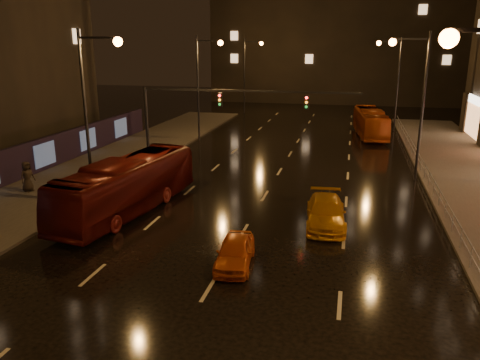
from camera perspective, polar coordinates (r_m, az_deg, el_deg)
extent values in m
plane|color=black|center=(33.22, 4.31, 0.16)|extent=(140.00, 140.00, 0.00)
cube|color=#38332D|center=(33.59, -20.56, -0.54)|extent=(7.00, 70.00, 0.15)
cylinder|color=black|center=(35.27, -11.25, 6.01)|extent=(0.22, 0.22, 6.20)
cube|color=black|center=(32.45, 0.99, 10.80)|extent=(15.20, 0.14, 0.14)
cube|color=black|center=(33.01, -2.46, 9.74)|extent=(0.32, 0.18, 0.95)
cube|color=black|center=(31.90, 8.11, 9.38)|extent=(0.32, 0.18, 0.95)
sphere|color=#FF1E19|center=(32.86, -2.52, 10.24)|extent=(0.18, 0.18, 0.18)
sphere|color=orange|center=(13.75, 24.13, 15.49)|extent=(0.50, 0.50, 0.50)
cylinder|color=#99999E|center=(56.44, 18.72, 6.68)|extent=(0.04, 0.04, 1.00)
cube|color=#99999E|center=(31.07, 22.63, -0.10)|extent=(0.05, 56.00, 0.05)
cube|color=#99999E|center=(31.17, 22.55, -0.80)|extent=(0.05, 56.00, 0.05)
imported|color=#4D0E0B|center=(26.94, -13.57, -0.67)|extent=(4.08, 11.33, 3.09)
imported|color=#9B3B0F|center=(50.37, 15.59, 6.76)|extent=(3.46, 10.32, 2.82)
imported|color=#CC5013|center=(20.22, -0.62, -8.75)|extent=(1.82, 3.78, 1.24)
imported|color=orange|center=(24.88, 10.42, -3.92)|extent=(2.35, 5.01, 1.41)
imported|color=black|center=(32.49, -24.51, 0.39)|extent=(0.86, 1.08, 1.94)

